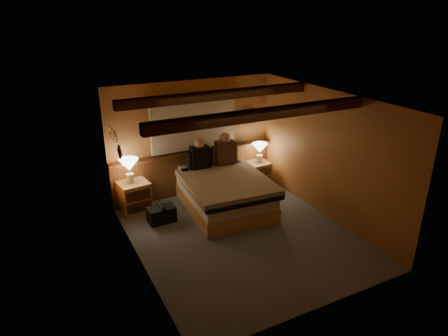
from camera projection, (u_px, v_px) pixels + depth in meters
floor at (241, 234)px, 7.05m from camera, size 4.20×4.20×0.00m
ceiling at (243, 100)px, 6.16m from camera, size 4.20×4.20×0.00m
wall_back at (193, 138)px, 8.34m from camera, size 3.60×0.00×3.60m
wall_left at (135, 193)px, 5.85m from camera, size 0.00×4.20×4.20m
wall_right at (327, 155)px, 7.36m from camera, size 0.00×4.20×4.20m
wall_front at (326, 230)px, 4.87m from camera, size 3.60×0.00×3.60m
wainscot at (195, 170)px, 8.55m from camera, size 3.60×0.23×0.94m
curtain_window at (194, 124)px, 8.16m from camera, size 2.18×0.09×1.11m
ceiling_beams at (239, 104)px, 6.32m from camera, size 3.60×1.65×0.16m
coat_rail at (113, 134)px, 7.01m from camera, size 0.05×0.55×0.24m
framed_print at (249, 114)px, 8.76m from camera, size 0.30×0.04×0.25m
bed at (225, 193)px, 7.82m from camera, size 1.67×2.08×0.68m
nightstand_left at (135, 197)px, 7.77m from camera, size 0.60×0.55×0.60m
nightstand_right at (257, 174)px, 8.93m from camera, size 0.51×0.46×0.54m
lamp_left at (129, 166)px, 7.53m from camera, size 0.37×0.37×0.48m
lamp_right at (260, 149)px, 8.73m from camera, size 0.33×0.33×0.44m
person_left at (200, 156)px, 8.09m from camera, size 0.55×0.23×0.66m
person_right at (225, 151)px, 8.30m from camera, size 0.58×0.29×0.71m
duffel_bag at (162, 214)px, 7.42m from camera, size 0.50×0.31×0.36m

